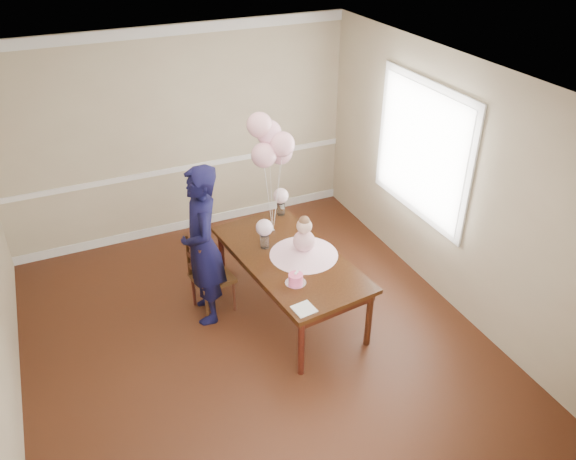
{
  "coord_description": "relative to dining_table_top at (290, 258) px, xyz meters",
  "views": [
    {
      "loc": [
        -1.47,
        -4.13,
        4.05
      ],
      "look_at": [
        0.52,
        0.31,
        1.05
      ],
      "focal_mm": 35.0,
      "sensor_mm": 36.0,
      "label": 1
    }
  ],
  "objects": [
    {
      "name": "floor",
      "position": [
        -0.54,
        -0.32,
        -0.69
      ],
      "size": [
        4.5,
        5.0,
        0.0
      ],
      "primitive_type": "cube",
      "color": "#32170C",
      "rests_on": "ground"
    },
    {
      "name": "ceiling",
      "position": [
        -0.54,
        -0.32,
        2.01
      ],
      "size": [
        4.5,
        5.0,
        0.02
      ],
      "primitive_type": "cube",
      "color": "white",
      "rests_on": "wall_back"
    },
    {
      "name": "wall_back",
      "position": [
        -0.54,
        2.18,
        0.66
      ],
      "size": [
        4.5,
        0.02,
        2.7
      ],
      "primitive_type": "cube",
      "color": "tan",
      "rests_on": "floor"
    },
    {
      "name": "wall_front",
      "position": [
        -0.54,
        -2.82,
        0.66
      ],
      "size": [
        4.5,
        0.02,
        2.7
      ],
      "primitive_type": "cube",
      "color": "tan",
      "rests_on": "floor"
    },
    {
      "name": "wall_right",
      "position": [
        1.71,
        -0.32,
        0.66
      ],
      "size": [
        0.02,
        5.0,
        2.7
      ],
      "primitive_type": "cube",
      "color": "tan",
      "rests_on": "floor"
    },
    {
      "name": "chair_rail_trim",
      "position": [
        -0.54,
        2.17,
        0.21
      ],
      "size": [
        4.5,
        0.02,
        0.07
      ],
      "primitive_type": "cube",
      "color": "white",
      "rests_on": "wall_back"
    },
    {
      "name": "crown_molding",
      "position": [
        -0.54,
        2.17,
        1.94
      ],
      "size": [
        4.5,
        0.02,
        0.12
      ],
      "primitive_type": "cube",
      "color": "silver",
      "rests_on": "wall_back"
    },
    {
      "name": "baseboard_trim",
      "position": [
        -0.54,
        2.17,
        -0.63
      ],
      "size": [
        4.5,
        0.02,
        0.12
      ],
      "primitive_type": "cube",
      "color": "silver",
      "rests_on": "floor"
    },
    {
      "name": "window_frame",
      "position": [
        1.68,
        0.18,
        0.86
      ],
      "size": [
        0.02,
        1.66,
        1.56
      ],
      "primitive_type": "cube",
      "color": "white",
      "rests_on": "wall_right"
    },
    {
      "name": "window_blinds",
      "position": [
        1.67,
        0.18,
        0.86
      ],
      "size": [
        0.01,
        1.5,
        1.4
      ],
      "primitive_type": "cube",
      "color": "white",
      "rests_on": "wall_right"
    },
    {
      "name": "dining_table_top",
      "position": [
        0.0,
        0.0,
        0.0
      ],
      "size": [
        1.17,
        2.01,
        0.05
      ],
      "primitive_type": "cube",
      "rotation": [
        0.0,
        0.0,
        0.12
      ],
      "color": "black",
      "rests_on": "table_leg_fl"
    },
    {
      "name": "table_apron",
      "position": [
        0.0,
        0.0,
        -0.07
      ],
      "size": [
        1.06,
        1.9,
        0.1
      ],
      "primitive_type": "cube",
      "rotation": [
        0.0,
        0.0,
        0.12
      ],
      "color": "black",
      "rests_on": "table_leg_fl"
    },
    {
      "name": "table_leg_fl",
      "position": [
        -0.3,
        -0.92,
        -0.36
      ],
      "size": [
        0.07,
        0.07,
        0.67
      ],
      "primitive_type": "cylinder",
      "rotation": [
        0.0,
        0.0,
        0.12
      ],
      "color": "black",
      "rests_on": "floor"
    },
    {
      "name": "table_leg_fr",
      "position": [
        0.5,
        -0.83,
        -0.36
      ],
      "size": [
        0.07,
        0.07,
        0.67
      ],
      "primitive_type": "cylinder",
      "rotation": [
        0.0,
        0.0,
        0.12
      ],
      "color": "black",
      "rests_on": "floor"
    },
    {
      "name": "table_leg_bl",
      "position": [
        -0.5,
        0.83,
        -0.36
      ],
      "size": [
        0.07,
        0.07,
        0.67
      ],
      "primitive_type": "cylinder",
      "rotation": [
        0.0,
        0.0,
        0.12
      ],
      "color": "black",
      "rests_on": "floor"
    },
    {
      "name": "table_leg_br",
      "position": [
        0.3,
        0.92,
        -0.36
      ],
      "size": [
        0.07,
        0.07,
        0.67
      ],
      "primitive_type": "cylinder",
      "rotation": [
        0.0,
        0.0,
        0.12
      ],
      "color": "black",
      "rests_on": "floor"
    },
    {
      "name": "baby_skirt",
      "position": [
        0.15,
        -0.03,
        0.07
      ],
      "size": [
        0.8,
        0.8,
        0.1
      ],
      "primitive_type": "cone",
      "rotation": [
        0.0,
        0.0,
        0.12
      ],
      "color": "#FEBBD2",
      "rests_on": "dining_table_top"
    },
    {
      "name": "baby_torso",
      "position": [
        0.15,
        -0.03,
        0.2
      ],
      "size": [
        0.23,
        0.23,
        0.23
      ],
      "primitive_type": "sphere",
      "color": "pink",
      "rests_on": "baby_skirt"
    },
    {
      "name": "baby_head",
      "position": [
        0.15,
        -0.03,
        0.38
      ],
      "size": [
        0.16,
        0.16,
        0.16
      ],
      "primitive_type": "sphere",
      "color": "#DAAC96",
      "rests_on": "baby_torso"
    },
    {
      "name": "baby_hair",
      "position": [
        0.15,
        -0.03,
        0.43
      ],
      "size": [
        0.11,
        0.11,
        0.11
      ],
      "primitive_type": "sphere",
      "color": "brown",
      "rests_on": "baby_head"
    },
    {
      "name": "cake_platter",
      "position": [
        -0.14,
        -0.45,
        0.03
      ],
      "size": [
        0.23,
        0.23,
        0.01
      ],
      "primitive_type": "cylinder",
      "rotation": [
        0.0,
        0.0,
        0.12
      ],
      "color": "white",
      "rests_on": "dining_table_top"
    },
    {
      "name": "birthday_cake",
      "position": [
        -0.14,
        -0.45,
        0.08
      ],
      "size": [
        0.16,
        0.16,
        0.1
      ],
      "primitive_type": "cylinder",
      "rotation": [
        0.0,
        0.0,
        0.12
      ],
      "color": "#FF508B",
      "rests_on": "cake_platter"
    },
    {
      "name": "cake_flower_a",
      "position": [
        -0.14,
        -0.45,
        0.14
      ],
      "size": [
        0.03,
        0.03,
        0.03
      ],
      "primitive_type": "sphere",
      "color": "white",
      "rests_on": "birthday_cake"
    },
    {
      "name": "cake_flower_b",
      "position": [
        -0.11,
        -0.43,
        0.14
      ],
      "size": [
        0.03,
        0.03,
        0.03
      ],
      "primitive_type": "sphere",
      "color": "white",
      "rests_on": "birthday_cake"
    },
    {
      "name": "rose_vase_near",
      "position": [
        -0.18,
        0.27,
        0.1
      ],
      "size": [
        0.11,
        0.11,
        0.15
      ],
      "primitive_type": "cylinder",
      "rotation": [
        0.0,
        0.0,
        0.12
      ],
      "color": "silver",
      "rests_on": "dining_table_top"
    },
    {
      "name": "roses_near",
      "position": [
        -0.18,
        0.27,
        0.27
      ],
      "size": [
        0.18,
        0.18,
        0.18
      ],
      "primitive_type": "sphere",
      "color": "silver",
      "rests_on": "rose_vase_near"
    },
    {
      "name": "rose_vase_far",
      "position": [
        0.27,
        0.85,
        0.1
      ],
      "size": [
        0.11,
        0.11,
        0.15
      ],
      "primitive_type": "cylinder",
      "rotation": [
        0.0,
        0.0,
        0.12
      ],
      "color": "silver",
      "rests_on": "dining_table_top"
    },
    {
      "name": "roses_far",
      "position": [
        0.27,
        0.85,
        0.27
      ],
      "size": [
        0.18,
        0.18,
        0.18
      ],
      "primitive_type": "sphere",
      "color": "#F6CED8",
      "rests_on": "rose_vase_far"
    },
    {
      "name": "napkin",
      "position": [
        -0.24,
        -0.84,
        0.03
      ],
      "size": [
        0.21,
        0.21,
        0.01
      ],
      "primitive_type": "cube",
      "rotation": [
        0.0,
        0.0,
        0.12
      ],
      "color": "white",
      "rests_on": "dining_table_top"
    },
    {
      "name": "balloon_weight",
      "position": [
        0.03,
        0.53,
        0.03
      ],
      "size": [
        0.04,
        0.04,
        0.02
      ],
      "primitive_type": "cylinder",
      "rotation": [
        0.0,
        0.0,
        0.12
      ],
      "color": "silver",
      "rests_on": "dining_table_top"
    },
    {
      "name": "balloon_a",
      "position": [
        -0.06,
        0.52,
        0.98
      ],
      "size": [
        0.27,
        0.27,
        0.27
      ],
      "primitive_type": "sphere",
      "color": "#F2ABBD",
      "rests_on": "balloon_ribbon_a"
    },
    {
      "name": "balloon_b",
      "position": [
        0.13,
        0.5,
        1.07
      ],
      "size": [
        0.27,
        0.27,
        0.27
      ],
      "primitive_type": "sphere",
      "color": "#FFB4C8",
      "rests_on": "balloon_ribbon_b"
    },
    {
      "name": "balloon_c",
      "position": [
        0.04,
        0.63,
        1.17
      ],
      "size": [
        0.27,
        0.27,
        0.27
      ],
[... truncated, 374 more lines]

